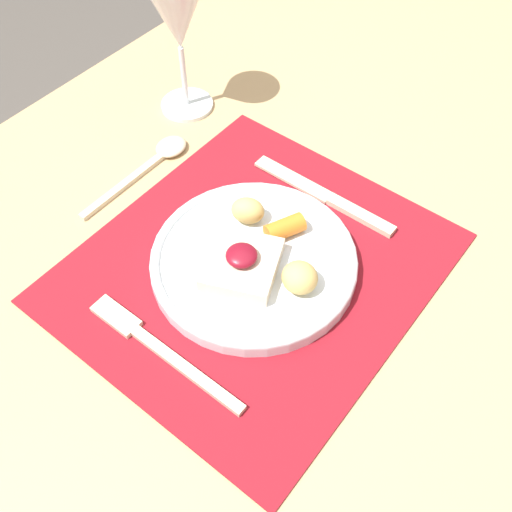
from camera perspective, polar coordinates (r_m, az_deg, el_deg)
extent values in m
plane|color=#4C4742|center=(1.41, -0.11, -20.31)|extent=(8.00, 8.00, 0.00)
cube|color=tan|center=(0.72, -0.21, -1.86)|extent=(1.58, 0.90, 0.03)
cylinder|color=tan|center=(1.57, 5.34, 13.73)|extent=(0.06, 0.06, 0.74)
cube|color=maroon|center=(0.71, -0.21, -1.07)|extent=(0.42, 0.37, 0.00)
cylinder|color=silver|center=(0.70, 0.00, -0.60)|extent=(0.24, 0.24, 0.02)
torus|color=silver|center=(0.69, 0.00, -0.20)|extent=(0.24, 0.24, 0.01)
cube|color=beige|center=(0.68, -1.57, -0.70)|extent=(0.11, 0.11, 0.02)
ellipsoid|color=maroon|center=(0.66, -1.60, 0.20)|extent=(0.04, 0.04, 0.01)
cylinder|color=orange|center=(0.71, 2.76, 2.69)|extent=(0.05, 0.04, 0.02)
ellipsoid|color=tan|center=(0.72, -0.80, 4.35)|extent=(0.05, 0.05, 0.03)
ellipsoid|color=tan|center=(0.66, 3.98, -2.28)|extent=(0.05, 0.05, 0.03)
cube|color=beige|center=(0.64, -6.64, -10.65)|extent=(0.01, 0.15, 0.01)
cube|color=beige|center=(0.68, -13.17, -5.60)|extent=(0.02, 0.06, 0.01)
cube|color=beige|center=(0.77, 9.93, 3.83)|extent=(0.02, 0.09, 0.01)
cube|color=beige|center=(0.80, 3.57, 7.34)|extent=(0.02, 0.12, 0.00)
cube|color=beige|center=(0.81, -12.62, 6.48)|extent=(0.15, 0.01, 0.01)
ellipsoid|color=beige|center=(0.85, -8.10, 10.28)|extent=(0.05, 0.04, 0.01)
cylinder|color=white|center=(0.93, -6.57, 14.12)|extent=(0.08, 0.08, 0.01)
cylinder|color=white|center=(0.90, -6.87, 16.60)|extent=(0.01, 0.01, 0.09)
cone|color=white|center=(0.85, -7.52, 21.79)|extent=(0.08, 0.08, 0.10)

